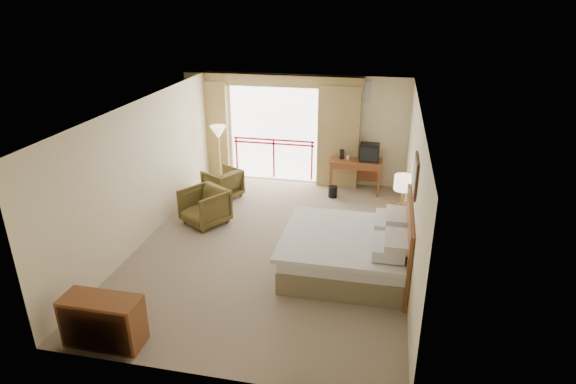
% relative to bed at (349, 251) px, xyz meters
% --- Properties ---
extents(floor, '(7.00, 7.00, 0.00)m').
position_rel_bed_xyz_m(floor, '(-1.50, 0.60, -0.38)').
color(floor, '#7F6E58').
rests_on(floor, ground).
extents(ceiling, '(7.00, 7.00, 0.00)m').
position_rel_bed_xyz_m(ceiling, '(-1.50, 0.60, 2.32)').
color(ceiling, white).
rests_on(ceiling, wall_back).
extents(wall_back, '(5.00, 0.00, 5.00)m').
position_rel_bed_xyz_m(wall_back, '(-1.50, 4.10, 0.97)').
color(wall_back, beige).
rests_on(wall_back, ground).
extents(wall_front, '(5.00, 0.00, 5.00)m').
position_rel_bed_xyz_m(wall_front, '(-1.50, -2.90, 0.97)').
color(wall_front, beige).
rests_on(wall_front, ground).
extents(wall_left, '(0.00, 7.00, 7.00)m').
position_rel_bed_xyz_m(wall_left, '(-4.00, 0.60, 0.97)').
color(wall_left, beige).
rests_on(wall_left, ground).
extents(wall_right, '(0.00, 7.00, 7.00)m').
position_rel_bed_xyz_m(wall_right, '(1.00, 0.60, 0.97)').
color(wall_right, beige).
rests_on(wall_right, ground).
extents(balcony_door, '(2.40, 0.00, 2.40)m').
position_rel_bed_xyz_m(balcony_door, '(-2.30, 4.08, 0.82)').
color(balcony_door, white).
rests_on(balcony_door, wall_back).
extents(balcony_railing, '(2.09, 0.03, 1.02)m').
position_rel_bed_xyz_m(balcony_railing, '(-2.30, 4.06, 0.44)').
color(balcony_railing, '#B40F1C').
rests_on(balcony_railing, wall_back).
extents(curtain_left, '(1.00, 0.26, 2.50)m').
position_rel_bed_xyz_m(curtain_left, '(-3.95, 3.95, 0.87)').
color(curtain_left, olive).
rests_on(curtain_left, wall_back).
extents(curtain_right, '(1.00, 0.26, 2.50)m').
position_rel_bed_xyz_m(curtain_right, '(-0.65, 3.95, 0.87)').
color(curtain_right, olive).
rests_on(curtain_right, wall_back).
extents(valance, '(4.40, 0.22, 0.28)m').
position_rel_bed_xyz_m(valance, '(-2.30, 3.98, 2.17)').
color(valance, olive).
rests_on(valance, wall_back).
extents(hvac_vent, '(0.50, 0.04, 0.50)m').
position_rel_bed_xyz_m(hvac_vent, '(-0.20, 4.07, 1.97)').
color(hvac_vent, silver).
rests_on(hvac_vent, wall_back).
extents(bed, '(2.13, 2.06, 0.97)m').
position_rel_bed_xyz_m(bed, '(0.00, 0.00, 0.00)').
color(bed, brown).
rests_on(bed, floor).
extents(headboard, '(0.06, 2.10, 1.30)m').
position_rel_bed_xyz_m(headboard, '(0.96, 0.00, 0.27)').
color(headboard, brown).
rests_on(headboard, wall_right).
extents(framed_art, '(0.04, 0.72, 0.60)m').
position_rel_bed_xyz_m(framed_art, '(0.97, 0.00, 1.47)').
color(framed_art, black).
rests_on(framed_art, wall_right).
extents(nightstand, '(0.47, 0.55, 0.66)m').
position_rel_bed_xyz_m(nightstand, '(0.87, 1.41, -0.05)').
color(nightstand, brown).
rests_on(nightstand, floor).
extents(table_lamp, '(0.35, 0.35, 0.61)m').
position_rel_bed_xyz_m(table_lamp, '(0.87, 1.46, 0.76)').
color(table_lamp, tan).
rests_on(table_lamp, nightstand).
extents(phone, '(0.22, 0.20, 0.08)m').
position_rel_bed_xyz_m(phone, '(0.82, 1.26, 0.33)').
color(phone, black).
rests_on(phone, nightstand).
extents(desk, '(1.23, 0.59, 0.80)m').
position_rel_bed_xyz_m(desk, '(-0.17, 3.72, 0.25)').
color(desk, brown).
rests_on(desk, floor).
extents(tv, '(0.46, 0.36, 0.41)m').
position_rel_bed_xyz_m(tv, '(0.13, 3.66, 0.63)').
color(tv, black).
rests_on(tv, desk).
extents(coffee_maker, '(0.14, 0.14, 0.23)m').
position_rel_bed_xyz_m(coffee_maker, '(-0.52, 3.66, 0.54)').
color(coffee_maker, black).
rests_on(coffee_maker, desk).
extents(cup, '(0.08, 0.08, 0.10)m').
position_rel_bed_xyz_m(cup, '(-0.37, 3.61, 0.47)').
color(cup, white).
rests_on(cup, desk).
extents(wastebasket, '(0.26, 0.26, 0.27)m').
position_rel_bed_xyz_m(wastebasket, '(-0.65, 3.17, -0.24)').
color(wastebasket, black).
rests_on(wastebasket, floor).
extents(armchair_far, '(1.02, 1.01, 0.69)m').
position_rel_bed_xyz_m(armchair_far, '(-3.20, 2.65, -0.38)').
color(armchair_far, '#453919').
rests_on(armchair_far, floor).
extents(armchair_near, '(1.14, 1.15, 0.76)m').
position_rel_bed_xyz_m(armchair_near, '(-3.11, 1.24, -0.38)').
color(armchair_near, '#453919').
rests_on(armchair_near, floor).
extents(side_table, '(0.48, 0.48, 0.52)m').
position_rel_bed_xyz_m(side_table, '(-3.36, 1.88, -0.02)').
color(side_table, black).
rests_on(side_table, floor).
extents(book, '(0.22, 0.26, 0.02)m').
position_rel_bed_xyz_m(book, '(-3.36, 1.88, 0.15)').
color(book, white).
rests_on(book, side_table).
extents(floor_lamp, '(0.39, 0.39, 1.52)m').
position_rel_bed_xyz_m(floor_lamp, '(-3.50, 3.37, 0.93)').
color(floor_lamp, tan).
rests_on(floor_lamp, floor).
extents(dresser, '(1.08, 0.46, 0.72)m').
position_rel_bed_xyz_m(dresser, '(-3.12, -2.58, -0.02)').
color(dresser, brown).
rests_on(dresser, floor).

